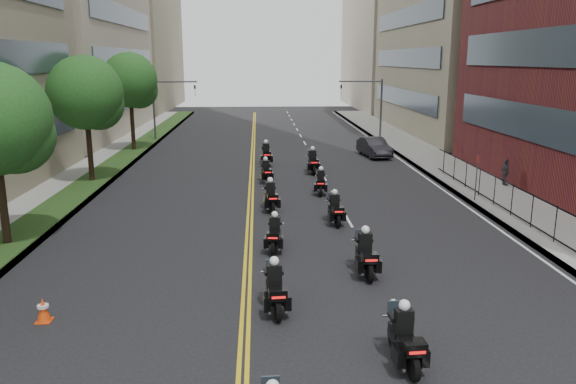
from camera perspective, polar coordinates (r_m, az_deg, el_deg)
name	(u,v)px	position (r m, az deg, el deg)	size (l,w,h in m)	color
sidewalk_right	(458,174)	(38.24, 16.89, 1.72)	(4.00, 90.00, 0.15)	gray
sidewalk_left	(84,179)	(37.60, -20.01, 1.29)	(4.00, 90.00, 0.15)	gray
grass_strip	(97,177)	(37.35, -18.84, 1.46)	(2.00, 90.00, 0.04)	#1D3D16
building_right_far	(404,21)	(91.19, 11.73, 16.63)	(15.00, 28.00, 26.00)	#AC9E8B
building_left_far	(115,20)	(90.83, -17.14, 16.34)	(16.00, 28.00, 26.00)	gray
iron_fence	(543,217)	(26.06, 24.51, -2.34)	(0.05, 28.00, 1.50)	black
street_trees	(57,106)	(30.59, -22.45, 8.08)	(4.40, 38.40, 7.98)	black
traffic_signal_right	(371,100)	(53.38, 8.45, 9.24)	(4.09, 0.20, 5.60)	#3F3F44
traffic_signal_left	(164,101)	(53.02, -12.48, 9.04)	(4.09, 0.20, 5.60)	#3F3F44
motorcycle_1	(405,340)	(14.61, 11.76, -14.52)	(0.57, 2.27, 1.67)	black
motorcycle_2	(275,290)	(17.08, -1.33, -9.94)	(0.61, 2.29, 1.69)	black
motorcycle_3	(366,256)	(20.00, 7.88, -6.43)	(0.55, 2.37, 1.75)	black
motorcycle_4	(275,235)	(22.28, -1.38, -4.41)	(0.61, 2.13, 1.57)	black
motorcycle_5	(335,210)	(25.92, 4.79, -1.86)	(0.55, 2.17, 1.60)	black
motorcycle_6	(271,198)	(28.04, -1.77, -0.58)	(0.65, 2.28, 1.68)	black
motorcycle_7	(321,183)	(31.55, 3.35, 0.90)	(0.61, 2.12, 1.57)	black
motorcycle_8	(266,172)	(34.53, -2.26, 2.02)	(0.64, 2.14, 1.58)	black
motorcycle_9	(313,163)	(37.29, 2.52, 2.99)	(0.56, 2.42, 1.79)	black
motorcycle_10	(266,155)	(40.15, -2.24, 3.76)	(0.59, 2.47, 1.82)	black
parked_sedan	(374,147)	(44.24, 8.74, 4.53)	(1.55, 4.44, 1.46)	black
pedestrian_c	(505,172)	(35.38, 21.22, 1.89)	(0.92, 0.38, 1.56)	#404047
traffic_cone	(43,310)	(18.02, -23.61, -10.92)	(0.44, 0.44, 0.73)	#EB410C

